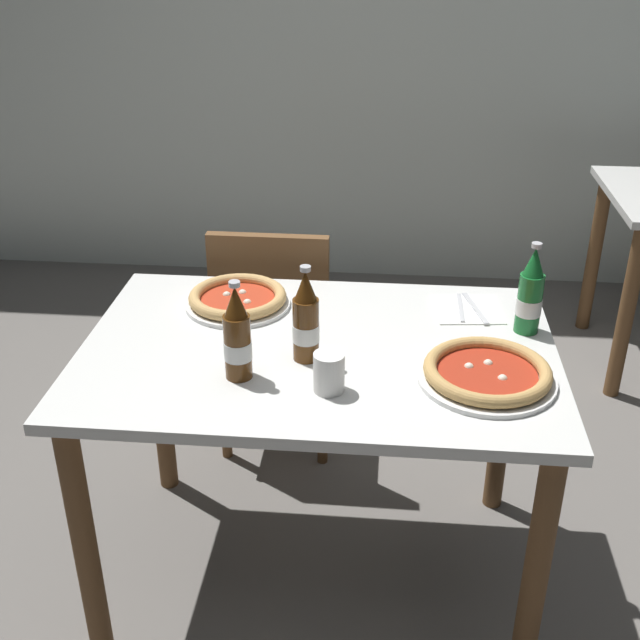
# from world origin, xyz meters

# --- Properties ---
(ground_plane) EXTENTS (8.00, 8.00, 0.00)m
(ground_plane) POSITION_xyz_m (0.00, 0.00, 0.00)
(ground_plane) COLOR slate
(back_wall_tiled) EXTENTS (7.00, 0.10, 2.60)m
(back_wall_tiled) POSITION_xyz_m (0.00, 2.20, 1.30)
(back_wall_tiled) COLOR silver
(back_wall_tiled) RESTS_ON ground_plane
(dining_table_main) EXTENTS (1.20, 0.80, 0.75)m
(dining_table_main) POSITION_xyz_m (0.00, 0.00, 0.64)
(dining_table_main) COLOR silver
(dining_table_main) RESTS_ON ground_plane
(chair_behind_table) EXTENTS (0.40, 0.40, 0.85)m
(chair_behind_table) POSITION_xyz_m (-0.20, 0.61, 0.48)
(chair_behind_table) COLOR brown
(chair_behind_table) RESTS_ON ground_plane
(pizza_margherita_near) EXTENTS (0.29, 0.29, 0.04)m
(pizza_margherita_near) POSITION_xyz_m (-0.24, 0.21, 0.77)
(pizza_margherita_near) COLOR white
(pizza_margherita_near) RESTS_ON dining_table_main
(pizza_marinara_far) EXTENTS (0.33, 0.33, 0.04)m
(pizza_marinara_far) POSITION_xyz_m (0.41, -0.13, 0.77)
(pizza_marinara_far) COLOR white
(pizza_marinara_far) RESTS_ON dining_table_main
(beer_bottle_left) EXTENTS (0.07, 0.07, 0.25)m
(beer_bottle_left) POSITION_xyz_m (-0.17, -0.16, 0.85)
(beer_bottle_left) COLOR #512D0F
(beer_bottle_left) RESTS_ON dining_table_main
(beer_bottle_center) EXTENTS (0.07, 0.07, 0.25)m
(beer_bottle_center) POSITION_xyz_m (0.53, 0.14, 0.85)
(beer_bottle_center) COLOR #196B2D
(beer_bottle_center) RESTS_ON dining_table_main
(beer_bottle_right) EXTENTS (0.07, 0.07, 0.25)m
(beer_bottle_right) POSITION_xyz_m (-0.02, -0.06, 0.85)
(beer_bottle_right) COLOR #512D0F
(beer_bottle_right) RESTS_ON dining_table_main
(napkin_with_cutlery) EXTENTS (0.20, 0.20, 0.01)m
(napkin_with_cutlery) POSITION_xyz_m (0.39, 0.24, 0.75)
(napkin_with_cutlery) COLOR white
(napkin_with_cutlery) RESTS_ON dining_table_main
(paper_cup) EXTENTS (0.07, 0.07, 0.09)m
(paper_cup) POSITION_xyz_m (0.04, -0.20, 0.80)
(paper_cup) COLOR white
(paper_cup) RESTS_ON dining_table_main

